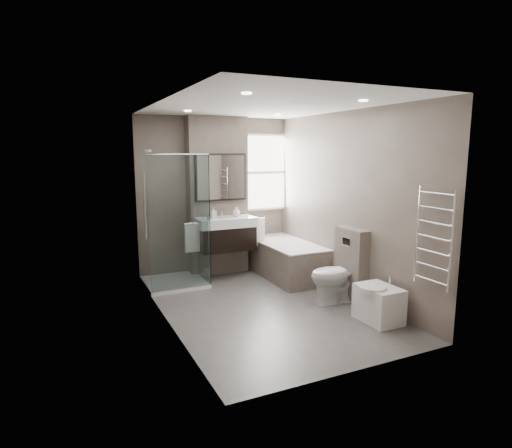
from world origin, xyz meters
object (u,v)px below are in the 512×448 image
vanity (226,233)px  bathtub (285,258)px  bidet (378,303)px  toilet (338,275)px

vanity → bathtub: size_ratio=0.59×
vanity → bidet: (1.01, -2.47, -0.51)m
vanity → bathtub: 1.07m
vanity → bathtub: bearing=-19.4°
bathtub → vanity: bearing=160.6°
bathtub → bidet: (0.09, -2.15, -0.09)m
bathtub → toilet: (0.05, -1.37, 0.07)m
vanity → toilet: (0.97, -1.70, -0.36)m
vanity → bidet: vanity is taller
bidet → vanity: bearing=112.3°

